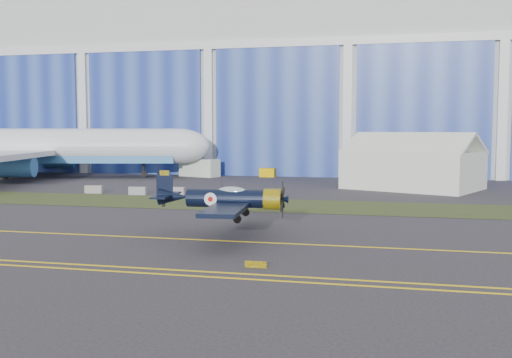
% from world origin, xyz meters
% --- Properties ---
extents(ground, '(260.00, 260.00, 0.00)m').
position_xyz_m(ground, '(0.00, 0.00, 0.00)').
color(ground, '#343137').
rests_on(ground, ground).
extents(grass_median, '(260.00, 10.00, 0.02)m').
position_xyz_m(grass_median, '(0.00, 14.00, 0.02)').
color(grass_median, '#475128').
rests_on(grass_median, ground).
extents(hangar, '(220.00, 45.70, 30.00)m').
position_xyz_m(hangar, '(0.00, 71.79, 14.96)').
color(hangar, silver).
rests_on(hangar, ground).
extents(guard_board_right, '(1.20, 0.15, 0.35)m').
position_xyz_m(guard_board_right, '(22.00, -12.00, 0.17)').
color(guard_board_right, yellow).
rests_on(guard_board_right, ground).
extents(warbird, '(11.24, 13.20, 3.69)m').
position_xyz_m(warbird, '(17.90, -3.38, 2.65)').
color(warbird, black).
rests_on(warbird, ground).
extents(jetliner, '(71.07, 64.15, 21.25)m').
position_xyz_m(jetliner, '(-24.93, 39.06, 10.63)').
color(jetliner, silver).
rests_on(jetliner, ground).
extents(tent, '(18.33, 16.24, 7.05)m').
position_xyz_m(tent, '(31.33, 33.79, 3.52)').
color(tent, white).
rests_on(tent, ground).
extents(shipping_container, '(6.78, 4.52, 2.73)m').
position_xyz_m(shipping_container, '(-0.62, 46.26, 1.36)').
color(shipping_container, silver).
rests_on(shipping_container, ground).
extents(tug, '(2.35, 1.51, 1.35)m').
position_xyz_m(tug, '(9.88, 47.88, 0.67)').
color(tug, '#F5BF00').
rests_on(tug, ground).
extents(barrier_a, '(2.07, 0.88, 0.90)m').
position_xyz_m(barrier_a, '(-4.67, 20.00, 0.45)').
color(barrier_a, gray).
rests_on(barrier_a, ground).
extents(barrier_b, '(2.03, 0.70, 0.90)m').
position_xyz_m(barrier_b, '(0.94, 19.65, 0.45)').
color(barrier_b, gray).
rests_on(barrier_b, ground).
extents(barrier_c, '(2.03, 0.71, 0.90)m').
position_xyz_m(barrier_c, '(5.24, 20.30, 0.45)').
color(barrier_c, '#9E8E9A').
rests_on(barrier_c, ground).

